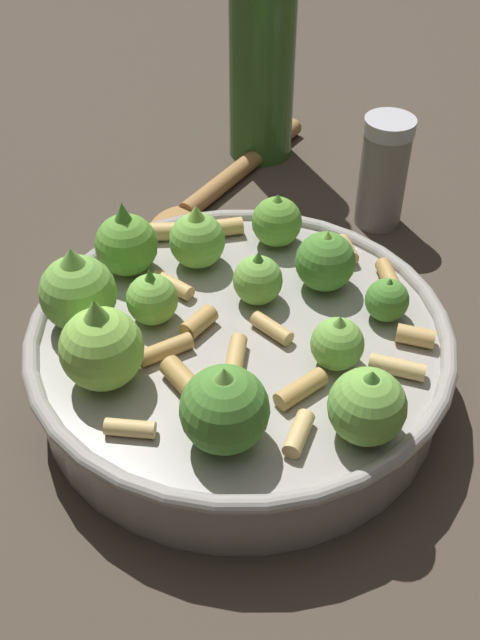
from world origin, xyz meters
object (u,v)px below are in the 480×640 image
wooden_spoon (223,183)px  olive_oil_bottle (262,56)px  pepper_shaker (383,172)px  cooking_pan (234,346)px

wooden_spoon → olive_oil_bottle: bearing=-111.2°
pepper_shaker → wooden_spoon: pepper_shaker is taller
olive_oil_bottle → wooden_spoon: 0.12m
cooking_pan → olive_oil_bottle: olive_oil_bottle is taller
cooking_pan → wooden_spoon: cooking_pan is taller
cooking_pan → wooden_spoon: size_ratio=1.27×
cooking_pan → pepper_shaker: 0.22m
pepper_shaker → olive_oil_bottle: bearing=-45.4°
olive_oil_bottle → wooden_spoon: size_ratio=1.09×
olive_oil_bottle → wooden_spoon: bearing=68.8°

